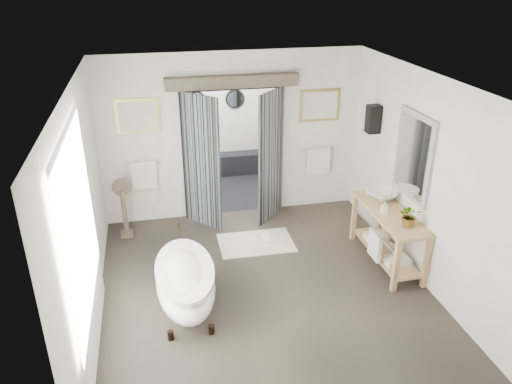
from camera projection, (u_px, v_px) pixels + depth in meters
ground_plane at (265, 290)px, 6.99m from camera, size 5.00×5.00×0.00m
room_shell at (266, 171)px, 6.10m from camera, size 4.52×5.02×2.91m
shower_room at (221, 139)px, 10.15m from camera, size 2.22×2.01×2.51m
back_wall_dressing at (234, 133)px, 8.39m from camera, size 3.82×0.71×2.52m
clawfoot_tub at (185, 281)px, 6.49m from camera, size 0.76×1.70×0.83m
vanity at (387, 233)px, 7.45m from camera, size 0.57×1.60×0.85m
pedestal_mirror at (124, 212)px, 8.20m from camera, size 0.31×0.20×1.05m
rug at (256, 243)px, 8.16m from camera, size 1.21×0.81×0.01m
slippers at (260, 239)px, 8.20m from camera, size 0.32×0.24×0.05m
basin at (383, 195)px, 7.64m from camera, size 0.55×0.55×0.16m
plant at (410, 216)px, 6.85m from camera, size 0.37×0.35×0.33m
soap_bottle_a at (384, 207)px, 7.24m from camera, size 0.10×0.10×0.19m
soap_bottle_b at (371, 191)px, 7.79m from camera, size 0.16×0.16×0.16m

